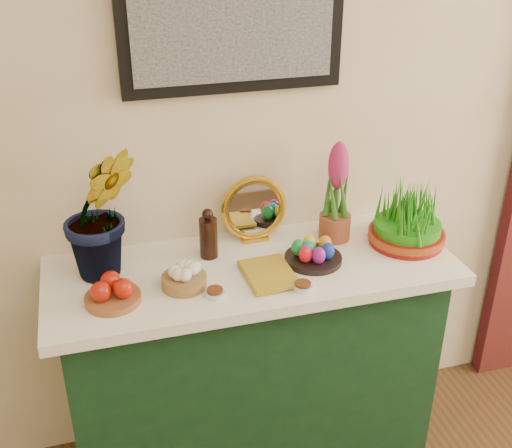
{
  "coord_description": "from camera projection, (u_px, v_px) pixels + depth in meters",
  "views": [
    {
      "loc": [
        -0.85,
        0.19,
        2.03
      ],
      "look_at": [
        -0.35,
        1.95,
        1.07
      ],
      "focal_mm": 45.0,
      "sensor_mm": 36.0,
      "label": 1
    }
  ],
  "objects": [
    {
      "name": "hyacinth_pink",
      "position": [
        336.0,
        196.0,
        2.28
      ],
      "size": [
        0.11,
        0.11,
        0.38
      ],
      "color": "#9A4A2B",
      "rests_on": "tablecloth"
    },
    {
      "name": "apple_bowl",
      "position": [
        112.0,
        292.0,
        1.98
      ],
      "size": [
        0.22,
        0.22,
        0.09
      ],
      "color": "brown",
      "rests_on": "tablecloth"
    },
    {
      "name": "wheatgrass_sabzeh",
      "position": [
        408.0,
        219.0,
        2.29
      ],
      "size": [
        0.28,
        0.28,
        0.22
      ],
      "color": "maroon",
      "rests_on": "tablecloth"
    },
    {
      "name": "vinegar_cruet",
      "position": [
        208.0,
        236.0,
        2.21
      ],
      "size": [
        0.06,
        0.06,
        0.18
      ],
      "color": "black",
      "rests_on": "tablecloth"
    },
    {
      "name": "hyacinth_green",
      "position": [
        99.0,
        192.0,
        2.01
      ],
      "size": [
        0.33,
        0.29,
        0.6
      ],
      "primitive_type": "imported",
      "rotation": [
        0.0,
        0.0,
        0.12
      ],
      "color": "#307320",
      "rests_on": "tablecloth"
    },
    {
      "name": "tablecloth",
      "position": [
        252.0,
        269.0,
        2.21
      ],
      "size": [
        1.4,
        0.55,
        0.04
      ],
      "primitive_type": "cube",
      "color": "white",
      "rests_on": "sideboard"
    },
    {
      "name": "spice_dish_left",
      "position": [
        215.0,
        293.0,
        2.02
      ],
      "size": [
        0.06,
        0.06,
        0.03
      ],
      "color": "silver",
      "rests_on": "tablecloth"
    },
    {
      "name": "spice_dish_right",
      "position": [
        303.0,
        286.0,
        2.05
      ],
      "size": [
        0.06,
        0.06,
        0.03
      ],
      "color": "silver",
      "rests_on": "tablecloth"
    },
    {
      "name": "garlic_basket",
      "position": [
        184.0,
        278.0,
        2.06
      ],
      "size": [
        0.15,
        0.15,
        0.08
      ],
      "color": "olive",
      "rests_on": "tablecloth"
    },
    {
      "name": "book",
      "position": [
        246.0,
        278.0,
        2.09
      ],
      "size": [
        0.15,
        0.22,
        0.03
      ],
      "primitive_type": "imported",
      "rotation": [
        0.0,
        0.0,
        0.05
      ],
      "color": "#B0911E",
      "rests_on": "tablecloth"
    },
    {
      "name": "mirror",
      "position": [
        254.0,
        209.0,
        2.31
      ],
      "size": [
        0.24,
        0.07,
        0.25
      ],
      "color": "gold",
      "rests_on": "tablecloth"
    },
    {
      "name": "sideboard",
      "position": [
        252.0,
        369.0,
        2.41
      ],
      "size": [
        1.3,
        0.45,
        0.85
      ],
      "primitive_type": "cube",
      "color": "#153A1D",
      "rests_on": "ground"
    },
    {
      "name": "egg_plate",
      "position": [
        313.0,
        253.0,
        2.2
      ],
      "size": [
        0.23,
        0.23,
        0.08
      ],
      "color": "black",
      "rests_on": "tablecloth"
    }
  ]
}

